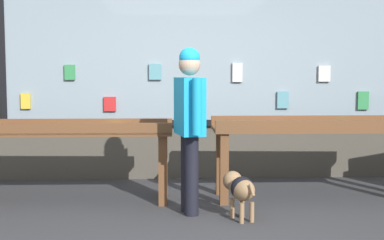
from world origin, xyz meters
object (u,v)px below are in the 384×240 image
at_px(display_table_left, 69,138).
at_px(small_dog, 240,188).
at_px(person_browsing, 190,118).
at_px(display_table_right, 314,135).

distance_m(display_table_left, small_dog, 1.97).
bearing_deg(display_table_left, small_dog, -24.07).
bearing_deg(person_browsing, small_dog, -127.69).
relative_size(display_table_left, person_browsing, 1.36).
relative_size(display_table_right, person_browsing, 1.36).
height_order(person_browsing, small_dog, person_browsing).
height_order(display_table_right, small_dog, display_table_right).
relative_size(display_table_right, small_dog, 4.28).
bearing_deg(display_table_right, display_table_left, 179.94).
height_order(display_table_right, person_browsing, person_browsing).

